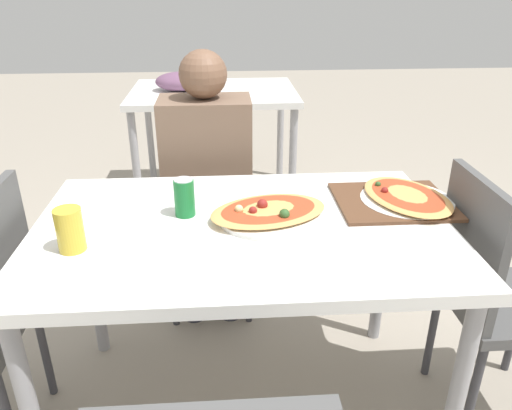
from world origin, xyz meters
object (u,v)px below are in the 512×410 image
person_seated (207,170)px  soda_can (184,197)px  dining_table (243,245)px  pizza_main (268,212)px  chair_far_seated (209,199)px  chair_side_right (494,289)px  drink_glass (70,230)px  pizza_second (407,198)px

person_seated → soda_can: person_seated is taller
dining_table → pizza_main: bearing=27.6°
person_seated → pizza_main: person_seated is taller
chair_far_seated → chair_side_right: 1.26m
chair_side_right → person_seated: bearing=-125.2°
drink_glass → pizza_main: bearing=16.0°
soda_can → drink_glass: bearing=-146.6°
drink_glass → chair_side_right: bearing=3.0°
pizza_main → drink_glass: bearing=-164.0°
chair_side_right → drink_glass: bearing=-87.0°
dining_table → chair_side_right: size_ratio=1.42×
person_seated → soda_can: size_ratio=9.76×
person_seated → pizza_second: person_seated is taller
chair_far_seated → person_seated: bearing=90.0°
person_seated → pizza_main: (0.21, -0.59, 0.07)m
soda_can → chair_side_right: bearing=-7.3°
chair_side_right → drink_glass: size_ratio=7.29×
person_seated → soda_can: 0.57m
chair_side_right → soda_can: bearing=-97.3°
chair_side_right → pizza_main: 0.81m
dining_table → pizza_second: (0.57, 0.13, 0.09)m
person_seated → pizza_second: 0.86m
dining_table → pizza_second: pizza_second is taller
chair_side_right → dining_table: bearing=-93.4°
dining_table → chair_side_right: bearing=-3.4°
person_seated → soda_can: (-0.06, -0.55, 0.12)m
dining_table → drink_glass: drink_glass is taller
dining_table → pizza_second: bearing=12.4°
dining_table → pizza_main: size_ratio=2.99×
pizza_main → drink_glass: 0.60m
dining_table → chair_far_seated: bearing=99.6°
chair_far_seated → drink_glass: size_ratio=7.29×
dining_table → chair_far_seated: chair_far_seated is taller
pizza_main → soda_can: soda_can is taller
pizza_second → chair_side_right: bearing=-32.5°
person_seated → pizza_second: (0.69, -0.51, 0.07)m
person_seated → drink_glass: 0.85m
chair_far_seated → dining_table: bearing=99.6°
chair_side_right → pizza_main: chair_side_right is taller
chair_far_seated → pizza_main: chair_far_seated is taller
chair_far_seated → pizza_second: (0.69, -0.62, 0.27)m
drink_glass → soda_can: bearing=33.4°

